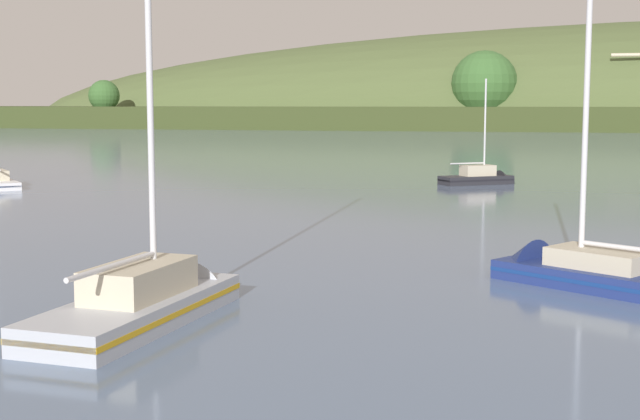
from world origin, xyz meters
TOP-DOWN VIEW (x-y plane):
  - sailboat_near_mooring at (3.73, 34.34)m, footprint 3.78×8.76m
  - sailboat_midwater_white at (13.06, 76.92)m, footprint 6.01×4.54m
  - sailboat_outer_reach at (15.52, 40.85)m, footprint 7.58×6.68m

SIDE VIEW (x-z plane):
  - sailboat_outer_reach at x=15.52m, z-range -5.27..5.50m
  - sailboat_midwater_white at x=13.06m, z-range -3.94..4.39m
  - sailboat_near_mooring at x=3.73m, z-range -6.60..7.08m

